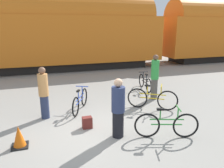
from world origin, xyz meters
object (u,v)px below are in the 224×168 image
Objects in this scene: person_in_navy at (118,109)px; bicycle_blue at (80,101)px; person_in_tan at (44,93)px; freight_train at (59,31)px; person_in_green at (155,77)px; bicycle_black at (145,82)px; bicycle_yellow at (152,99)px; backpack at (87,123)px; traffic_cone at (19,137)px; bicycle_green at (166,125)px.

bicycle_blue is at bearing 90.91° from person_in_navy.
person_in_navy is at bearing -57.84° from person_in_tan.
bicycle_blue is (-0.11, -7.91, -2.22)m from freight_train.
freight_train is at bearing -122.87° from person_in_green.
freight_train is 8.21m from bicycle_blue.
person_in_green is 1.08× the size of person_in_tan.
bicycle_black is 1.01× the size of person_in_navy.
bicycle_yellow is 0.90× the size of person_in_tan.
backpack is at bearing 116.89° from person_in_navy.
backpack is 1.88m from traffic_cone.
person_in_green reaches higher than traffic_cone.
bicycle_green reaches higher than bicycle_blue.
person_in_green is (-0.25, -1.32, 0.58)m from bicycle_black.
freight_train reaches higher than person_in_green.
traffic_cone is (-3.71, 0.74, -0.11)m from bicycle_green.
traffic_cone is (-1.88, -1.91, -0.10)m from bicycle_blue.
bicycle_black is at bearing -62.52° from freight_train.
bicycle_black is at bearing 42.03° from backpack.
traffic_cone is at bearing -145.75° from bicycle_black.
freight_train is 8.47m from person_in_tan.
person_in_tan reaches higher than bicycle_yellow.
person_in_green is at bearing -100.69° from bicycle_black.
backpack is (-1.89, 1.22, -0.20)m from bicycle_green.
person_in_green reaches higher than bicycle_yellow.
bicycle_green reaches higher than bicycle_black.
backpack is at bearing -56.69° from person_in_tan.
person_in_navy is 0.89× the size of person_in_green.
person_in_tan is (-4.31, -0.61, -0.07)m from person_in_green.
traffic_cone is (-0.67, -1.63, -0.60)m from person_in_tan.
bicycle_blue is 1.33m from person_in_tan.
freight_train is 80.20× the size of traffic_cone.
person_in_green is 3.70m from backpack.
person_in_tan reaches higher than bicycle_green.
person_in_navy is at bearing 159.08° from bicycle_green.
person_in_navy is 3.54m from person_in_green.
bicycle_yellow is at bearing -110.57° from bicycle_black.
bicycle_blue is at bearing 165.28° from bicycle_yellow.
bicycle_yellow is 0.83× the size of person_in_green.
bicycle_blue is 3.18m from person_in_green.
bicycle_yellow is 2.45m from person_in_navy.
person_in_green is at bearing 29.05° from backpack.
bicycle_yellow is at bearing 16.01° from traffic_cone.
person_in_tan reaches higher than traffic_cone.
person_in_navy is 2.58m from traffic_cone.
bicycle_green is at bearing -109.50° from bicycle_black.
bicycle_blue is 0.85× the size of person_in_green.
person_in_tan is (-3.69, 0.37, 0.47)m from bicycle_yellow.
bicycle_yellow is at bearing 3.52° from person_in_green.
freight_train is 10.92m from bicycle_green.
bicycle_green is 1.06× the size of bicycle_blue.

